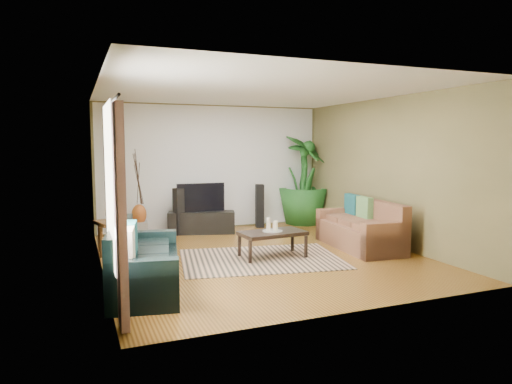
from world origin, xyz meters
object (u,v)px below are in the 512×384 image
sofa_right (359,224)px  potted_plant (304,179)px  sofa_left (146,257)px  vase (139,214)px  side_table (114,237)px  speaker_right (260,206)px  tv_stand (201,222)px  coffee_table (272,244)px  speaker_left (179,212)px  pedestal (139,230)px  television (201,197)px

sofa_right → potted_plant: bearing=178.7°
sofa_left → potted_plant: bearing=-38.2°
potted_plant → vase: (-3.78, -0.22, -0.58)m
side_table → speaker_right: bearing=23.1°
tv_stand → potted_plant: potted_plant is taller
sofa_right → coffee_table: size_ratio=1.75×
speaker_left → vase: speaker_left is taller
sofa_left → pedestal: (0.36, 3.37, -0.27)m
sofa_left → television: bearing=-14.9°
speaker_left → side_table: (-1.36, -1.18, -0.20)m
sofa_right → speaker_left: bearing=-126.6°
sofa_right → side_table: 4.28m
pedestal → side_table: (-0.57, -1.20, 0.12)m
sofa_left → vase: sofa_left is taller
speaker_right → vase: bearing=-163.5°
side_table → potted_plant: bearing=18.1°
tv_stand → side_table: 2.17m
sofa_left → potted_plant: size_ratio=0.90×
tv_stand → potted_plant: bearing=21.8°
sofa_right → speaker_left: speaker_left is taller
vase → speaker_left: bearing=-1.2°
sofa_right → potted_plant: potted_plant is taller
coffee_table → tv_stand: (-0.55, 2.41, 0.01)m
tv_stand → pedestal: 1.26m
potted_plant → television: bearing=-174.5°
sofa_left → television: television is taller
speaker_right → sofa_right: bearing=-58.3°
coffee_table → potted_plant: size_ratio=0.51×
potted_plant → vase: size_ratio=5.10×
pedestal → sofa_right: bearing=-34.0°
sofa_left → tv_stand: (1.62, 3.33, -0.20)m
speaker_left → pedestal: 0.85m
sofa_right → sofa_left: bearing=-71.7°
coffee_table → speaker_left: (-1.02, 2.43, 0.26)m
coffee_table → speaker_left: size_ratio=1.10×
pedestal → speaker_right: bearing=3.7°
sofa_right → speaker_right: 2.70m
vase → sofa_left: bearing=-96.1°
potted_plant → vase: bearing=-176.6°
sofa_left → vase: bearing=4.8°
sofa_left → potted_plant: potted_plant is taller
sofa_right → speaker_right: (-0.88, 2.56, 0.06)m
speaker_left → vase: (-0.79, 0.02, -0.02)m
speaker_right → side_table: speaker_right is taller
tv_stand → vase: bearing=-165.9°
speaker_right → vase: size_ratio=2.36×
tv_stand → speaker_right: bearing=24.6°
speaker_right → vase: speaker_right is taller
coffee_table → side_table: size_ratio=1.87×
television → vase: television is taller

